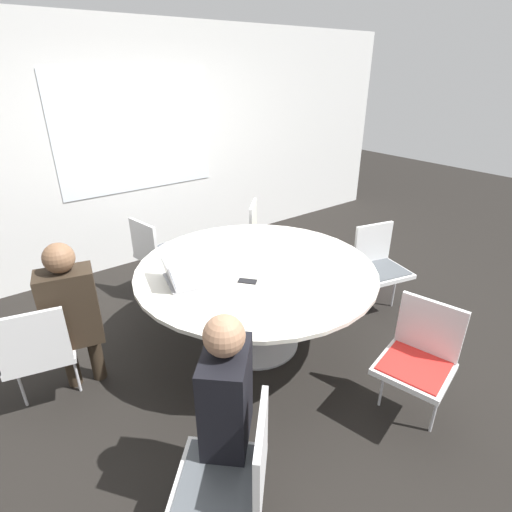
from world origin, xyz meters
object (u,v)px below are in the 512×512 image
object	(u,v)px
chair_5	(156,251)
cell_phone	(247,281)
person_1	(224,401)
laptop	(176,277)
chair_0	(38,348)
chair_2	(419,355)
chair_1	(234,472)
chair_3	(379,262)
person_0	(71,309)
chair_4	(264,233)
handbag	(361,277)

from	to	relation	value
chair_5	cell_phone	xyz separation A→B (m)	(0.11, -1.45, 0.25)
person_1	laptop	world-z (taller)	person_1
chair_0	cell_phone	xyz separation A→B (m)	(1.40, -0.46, 0.25)
chair_2	person_1	xyz separation A→B (m)	(-1.34, 0.28, 0.20)
chair_1	cell_phone	bearing A→B (deg)	4.39
laptop	chair_1	bearing A→B (deg)	175.84
chair_1	chair_3	xyz separation A→B (m)	(2.37, 0.98, 0.00)
chair_1	person_1	world-z (taller)	person_1
person_0	chair_4	bearing A→B (deg)	30.04
chair_0	person_0	world-z (taller)	person_0
chair_5	person_1	bearing A→B (deg)	-26.29
chair_2	laptop	world-z (taller)	laptop
chair_4	chair_5	bearing A→B (deg)	-59.88
chair_3	chair_2	bearing A→B (deg)	61.67
person_1	laptop	distance (m)	1.20
chair_4	person_1	world-z (taller)	person_1
laptop	cell_phone	size ratio (longest dim) A/B	2.54
laptop	handbag	bearing A→B (deg)	-78.77
chair_3	chair_0	bearing A→B (deg)	2.91
chair_3	laptop	world-z (taller)	laptop
chair_0	chair_1	distance (m)	1.63
person_1	handbag	world-z (taller)	person_1
person_0	laptop	size ratio (longest dim) A/B	3.11
chair_4	person_1	xyz separation A→B (m)	(-1.84, -2.00, 0.20)
chair_3	laptop	size ratio (longest dim) A/B	2.20
chair_2	person_1	bearing A→B (deg)	64.85
laptop	chair_4	bearing A→B (deg)	-47.12
chair_2	laptop	distance (m)	1.77
person_0	person_1	xyz separation A→B (m)	(0.38, -1.34, 0.00)
person_1	cell_phone	xyz separation A→B (m)	(0.77, 0.85, 0.05)
cell_phone	laptop	bearing A→B (deg)	145.12
chair_0	laptop	size ratio (longest dim) A/B	2.20
chair_3	person_0	bearing A→B (deg)	1.38
chair_4	handbag	world-z (taller)	chair_4
chair_4	cell_phone	xyz separation A→B (m)	(-1.07, -1.15, 0.25)
chair_5	laptop	bearing A→B (deg)	-26.16
cell_phone	handbag	size ratio (longest dim) A/B	0.42
chair_0	chair_3	distance (m)	2.96
chair_4	handbag	distance (m)	1.17
chair_0	chair_3	xyz separation A→B (m)	(2.90, -0.57, 0.00)
chair_2	handbag	bearing A→B (deg)	-53.07
chair_3	chair_4	xyz separation A→B (m)	(-0.43, 1.25, 0.00)
chair_2	handbag	size ratio (longest dim) A/B	2.37
chair_3	handbag	bearing A→B (deg)	-105.23
person_0	handbag	world-z (taller)	person_0
chair_4	handbag	bearing A→B (deg)	77.36
chair_1	chair_5	size ratio (longest dim) A/B	1.00
chair_1	chair_3	size ratio (longest dim) A/B	1.00
person_0	person_1	size ratio (longest dim) A/B	1.00
chair_0	cell_phone	distance (m)	1.50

